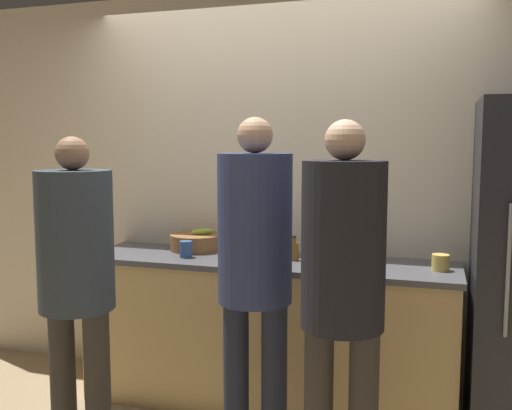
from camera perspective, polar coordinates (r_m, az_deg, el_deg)
The scene contains 11 objects.
wall_back at distance 3.72m, azimuth 2.38°, elevation 1.24°, with size 5.20×0.06×2.60m.
counter at distance 3.61m, azimuth 1.04°, elevation -12.54°, with size 2.27×0.63×0.92m.
person_left at distance 3.00m, azimuth -17.54°, elevation -6.02°, with size 0.37×0.37×1.66m.
person_center at distance 2.82m, azimuth -0.11°, elevation -5.37°, with size 0.37×0.37×1.75m.
person_right at distance 2.50m, azimuth 8.67°, elevation -7.42°, with size 0.36×0.36×1.72m.
fruit_bowl at distance 3.77m, azimuth -5.95°, elevation -3.69°, with size 0.35×0.35×0.14m.
utensil_crock at distance 3.51m, azimuth 10.12°, elevation -4.06°, with size 0.11×0.11×0.31m.
bottle_red at distance 3.52m, azimuth 2.05°, elevation -3.68°, with size 0.07×0.07×0.24m.
bottle_amber at distance 3.43m, azimuth 3.78°, elevation -4.57°, with size 0.06×0.06×0.15m.
cup_blue at distance 3.54m, azimuth -7.02°, elevation -4.41°, with size 0.08×0.08×0.10m.
cup_yellow at distance 3.32m, azimuth 17.97°, elevation -5.49°, with size 0.10×0.10×0.09m.
Camera 1 is at (0.98, -2.93, 1.62)m, focal length 40.00 mm.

